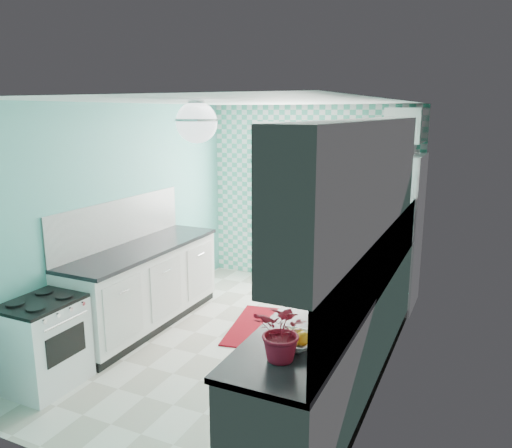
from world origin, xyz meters
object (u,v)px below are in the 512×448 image
at_px(ceiling_light, 197,122).
at_px(fruit_bowl, 295,342).
at_px(fridge, 385,230).
at_px(potted_plant, 283,331).
at_px(stove, 44,342).
at_px(microwave, 390,140).
at_px(sink, 368,262).

distance_m(ceiling_light, fruit_bowl, 1.99).
height_order(fridge, potted_plant, fridge).
bearing_deg(fruit_bowl, fridge, 91.51).
height_order(fridge, stove, fridge).
distance_m(potted_plant, microwave, 3.74).
bearing_deg(ceiling_light, fruit_bowl, -34.66).
height_order(sink, potted_plant, sink).
xyz_separation_m(ceiling_light, stove, (-1.20, -0.70, -1.91)).
bearing_deg(ceiling_light, microwave, 66.88).
relative_size(fridge, sink, 3.58).
relative_size(ceiling_light, fruit_bowl, 1.22).
relative_size(ceiling_light, sink, 0.66).
bearing_deg(sink, ceiling_light, -133.96).
distance_m(fridge, sink, 1.36).
height_order(fridge, microwave, microwave).
bearing_deg(potted_plant, fruit_bowl, 90.00).
xyz_separation_m(stove, potted_plant, (2.40, -0.32, 0.71)).
bearing_deg(stove, fruit_bowl, -4.54).
xyz_separation_m(ceiling_light, sink, (1.20, 1.25, -1.39)).
bearing_deg(stove, ceiling_light, 28.83).
bearing_deg(stove, microwave, 53.59).
bearing_deg(fruit_bowl, microwave, 91.50).
height_order(potted_plant, microwave, microwave).
xyz_separation_m(fridge, stove, (-2.31, -3.30, -0.54)).
relative_size(ceiling_light, microwave, 0.59).
bearing_deg(fridge, potted_plant, -89.55).
bearing_deg(microwave, sink, 90.78).
relative_size(ceiling_light, fridge, 0.18).
xyz_separation_m(ceiling_light, fridge, (1.11, 2.60, -1.37)).
bearing_deg(fruit_bowl, potted_plant, -90.00).
relative_size(ceiling_light, potted_plant, 0.93).
xyz_separation_m(fridge, fruit_bowl, (0.09, -3.43, 0.02)).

